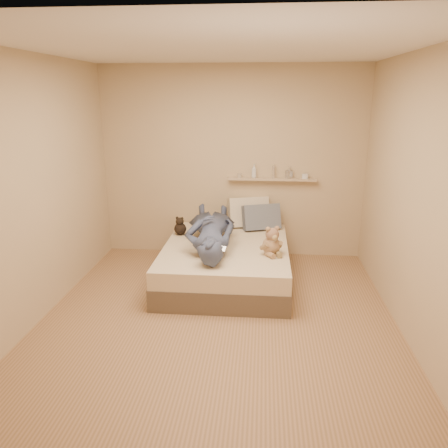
# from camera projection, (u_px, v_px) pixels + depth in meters

# --- Properties ---
(room) EXTENTS (3.80, 3.80, 3.80)m
(room) POSITION_uv_depth(u_px,v_px,m) (218.00, 193.00, 4.17)
(room) COLOR #A07652
(room) RESTS_ON ground
(bed) EXTENTS (1.50, 1.90, 0.45)m
(bed) POSITION_uv_depth(u_px,v_px,m) (226.00, 262.00, 5.36)
(bed) COLOR brown
(bed) RESTS_ON floor
(game_console) EXTENTS (0.17, 0.10, 0.05)m
(game_console) POSITION_uv_depth(u_px,v_px,m) (219.00, 248.00, 4.77)
(game_console) COLOR silver
(game_console) RESTS_ON bed
(teddy_bear) EXTENTS (0.27, 0.28, 0.34)m
(teddy_bear) POSITION_uv_depth(u_px,v_px,m) (272.00, 243.00, 4.94)
(teddy_bear) COLOR #997254
(teddy_bear) RESTS_ON bed
(dark_plush) EXTENTS (0.16, 0.16, 0.24)m
(dark_plush) POSITION_uv_depth(u_px,v_px,m) (180.00, 227.00, 5.66)
(dark_plush) COLOR black
(dark_plush) RESTS_ON bed
(pillow_cream) EXTENTS (0.60, 0.41, 0.43)m
(pillow_cream) POSITION_uv_depth(u_px,v_px,m) (249.00, 212.00, 6.01)
(pillow_cream) COLOR beige
(pillow_cream) RESTS_ON bed
(pillow_grey) EXTENTS (0.55, 0.38, 0.37)m
(pillow_grey) POSITION_uv_depth(u_px,v_px,m) (261.00, 217.00, 5.87)
(pillow_grey) COLOR slate
(pillow_grey) RESTS_ON bed
(person) EXTENTS (0.75, 1.68, 0.39)m
(person) POSITION_uv_depth(u_px,v_px,m) (211.00, 229.00, 5.26)
(person) COLOR #3F4563
(person) RESTS_ON bed
(wall_shelf) EXTENTS (1.20, 0.12, 0.03)m
(wall_shelf) POSITION_uv_depth(u_px,v_px,m) (272.00, 179.00, 5.93)
(wall_shelf) COLOR tan
(wall_shelf) RESTS_ON wall_back
(shelf_bottles) EXTENTS (0.96, 0.10, 0.18)m
(shelf_bottles) POSITION_uv_depth(u_px,v_px,m) (275.00, 173.00, 5.91)
(shelf_bottles) COLOR #BEB2A2
(shelf_bottles) RESTS_ON wall_shelf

